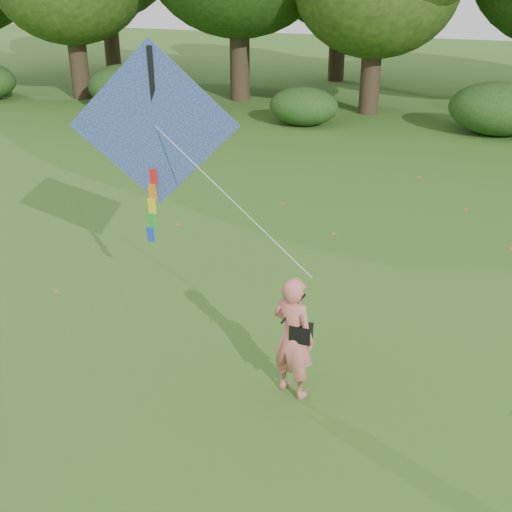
% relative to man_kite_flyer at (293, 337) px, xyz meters
% --- Properties ---
extents(ground, '(100.00, 100.00, 0.00)m').
position_rel_man_kite_flyer_xyz_m(ground, '(-0.19, -0.75, -0.93)').
color(ground, '#265114').
rests_on(ground, ground).
extents(man_kite_flyer, '(0.80, 0.67, 1.87)m').
position_rel_man_kite_flyer_xyz_m(man_kite_flyer, '(0.00, 0.00, 0.00)').
color(man_kite_flyer, '#CE6B61').
rests_on(man_kite_flyer, ground).
extents(bystander_left, '(0.88, 0.79, 1.48)m').
position_rel_man_kite_flyer_xyz_m(bystander_left, '(-9.07, 16.41, -0.19)').
color(bystander_left, '#242731').
rests_on(bystander_left, ground).
extents(crossbody_bag, '(0.43, 0.20, 0.73)m').
position_rel_man_kite_flyer_xyz_m(crossbody_bag, '(0.12, -0.03, 0.12)').
color(crossbody_bag, black).
rests_on(crossbody_bag, ground).
extents(flying_kite, '(4.26, 1.94, 3.36)m').
position_rel_man_kite_flyer_xyz_m(flying_kite, '(-2.72, 1.45, 2.43)').
color(flying_kite, '#2946B2').
rests_on(flying_kite, ground).
extents(shrub_band, '(39.15, 3.22, 1.88)m').
position_rel_man_kite_flyer_xyz_m(shrub_band, '(-0.91, 16.85, -0.08)').
color(shrub_band, '#264919').
rests_on(shrub_band, ground).
extents(fallen_leaves, '(8.84, 14.33, 0.01)m').
position_rel_man_kite_flyer_xyz_m(fallen_leaves, '(0.30, 4.50, -0.93)').
color(fallen_leaves, '#956128').
rests_on(fallen_leaves, ground).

